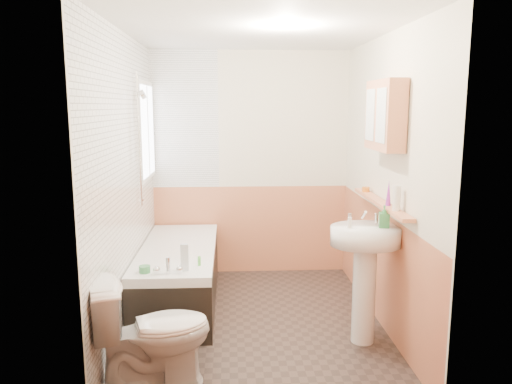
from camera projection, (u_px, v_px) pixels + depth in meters
floor at (257, 322)px, 4.45m from camera, size 2.80×2.80×0.00m
ceiling at (257, 30)px, 4.02m from camera, size 2.80×2.80×0.00m
wall_back at (250, 164)px, 5.62m from camera, size 2.20×0.02×2.50m
wall_front at (271, 221)px, 2.85m from camera, size 2.20×0.02×2.50m
wall_left at (125, 185)px, 4.18m from camera, size 0.02×2.80×2.50m
wall_right at (385, 182)px, 4.29m from camera, size 0.02×2.80×2.50m
wainscot_right at (379, 266)px, 4.42m from camera, size 0.01×2.80×1.00m
wainscot_front at (270, 342)px, 3.00m from camera, size 2.20×0.01×1.00m
wainscot_back at (250, 229)px, 5.73m from camera, size 2.20×0.01×1.00m
tile_cladding_left at (127, 184)px, 4.18m from camera, size 0.01×2.80×2.50m
tile_return_back at (184, 120)px, 5.47m from camera, size 0.75×0.01×1.50m
window at (147, 131)px, 5.04m from camera, size 0.03×0.79×0.99m
bathtub at (179, 274)px, 4.81m from camera, size 0.70×1.78×0.71m
shower_riser at (140, 128)px, 4.49m from camera, size 0.11×0.08×1.21m
toilet at (153, 333)px, 3.36m from camera, size 0.89×0.66×0.78m
sink at (365, 260)px, 3.96m from camera, size 0.56×0.46×1.08m
pine_shelf at (381, 203)px, 4.20m from camera, size 0.10×1.36×0.03m
medicine_cabinet at (385, 115)px, 3.98m from camera, size 0.16×0.62×0.56m
foam_can at (397, 198)px, 3.80m from camera, size 0.07×0.07×0.20m
green_bottle at (389, 193)px, 3.99m from camera, size 0.05×0.05×0.21m
black_jar at (366, 189)px, 4.65m from camera, size 0.09×0.09×0.05m
soap_bottle at (384, 222)px, 3.88m from camera, size 0.11×0.19×0.08m
clear_bottle at (350, 223)px, 3.86m from camera, size 0.04×0.04×0.09m
blue_gel at (184, 257)px, 4.06m from camera, size 0.07×0.05×0.22m
cream_jar at (145, 269)px, 4.02m from camera, size 0.12×0.12×0.06m
orange_bottle at (199, 261)px, 4.20m from camera, size 0.03×0.03×0.08m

